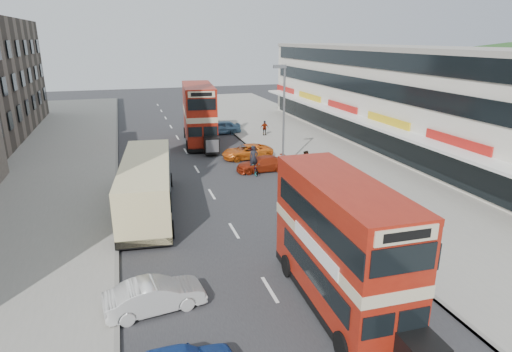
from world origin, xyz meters
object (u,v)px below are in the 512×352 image
object	(u,v)px
car_right_a	(262,164)
pedestrian_far	(264,128)
car_left_front	(155,296)
coach	(147,184)
bus_main	(341,244)
bus_second	(199,114)
car_right_b	(247,152)
street_lamp	(283,110)
pedestrian_near	(305,163)
cyclist	(254,164)
car_right_c	(221,127)

from	to	relation	value
car_right_a	pedestrian_far	size ratio (longest dim) A/B	2.62
car_left_front	coach	bearing A→B (deg)	-9.85
bus_main	car_left_front	size ratio (longest dim) A/B	2.37
bus_second	car_right_b	size ratio (longest dim) A/B	2.34
street_lamp	coach	xyz separation A→B (m)	(-10.75, -5.60, -3.07)
car_left_front	pedestrian_near	size ratio (longest dim) A/B	1.95
bus_main	car_right_b	size ratio (longest dim) A/B	2.05
pedestrian_near	car_left_front	bearing A→B (deg)	4.47
bus_main	bus_second	world-z (taller)	bus_second
bus_main	car_left_front	distance (m)	7.36
car_right_a	car_right_b	size ratio (longest dim) A/B	0.92
bus_main	coach	size ratio (longest dim) A/B	0.81
bus_second	car_left_front	world-z (taller)	bus_second
pedestrian_near	cyclist	bearing A→B (deg)	-73.32
coach	car_right_c	world-z (taller)	coach
car_left_front	car_right_a	distance (m)	18.60
bus_second	pedestrian_far	distance (m)	7.43
pedestrian_near	street_lamp	bearing A→B (deg)	-114.24
car_right_c	cyclist	size ratio (longest dim) A/B	1.89
bus_main	cyclist	xyz separation A→B (m)	(1.76, 17.13, -1.82)
car_left_front	pedestrian_far	world-z (taller)	pedestrian_far
bus_second	coach	bearing A→B (deg)	75.49
car_left_front	car_right_c	bearing A→B (deg)	-24.83
car_right_a	pedestrian_near	size ratio (longest dim) A/B	2.07
pedestrian_near	bus_second	bearing A→B (deg)	-110.93
car_right_c	cyclist	world-z (taller)	cyclist
bus_main	car_right_b	xyz separation A→B (m)	(2.53, 21.63, -1.99)
coach	cyclist	xyz separation A→B (m)	(8.22, 5.02, -0.93)
car_left_front	bus_main	bearing A→B (deg)	-111.44
bus_main	pedestrian_far	size ratio (longest dim) A/B	5.87
car_right_c	pedestrian_far	size ratio (longest dim) A/B	2.78
car_left_front	cyclist	world-z (taller)	cyclist
car_right_a	cyclist	xyz separation A→B (m)	(-0.84, -0.58, 0.19)
car_right_c	car_left_front	bearing A→B (deg)	-15.79
bus_second	pedestrian_near	distance (m)	14.48
bus_main	bus_second	distance (m)	28.43
bus_main	coach	distance (m)	13.75
car_left_front	pedestrian_near	distance (m)	18.09
bus_second	car_right_a	xyz separation A→B (m)	(2.97, -10.72, -2.34)
bus_second	car_left_front	size ratio (longest dim) A/B	2.71
car_right_b	pedestrian_far	world-z (taller)	pedestrian_far
car_right_a	car_right_b	bearing A→B (deg)	-178.72
street_lamp	coach	size ratio (longest dim) A/B	0.73
street_lamp	cyclist	bearing A→B (deg)	-167.11
street_lamp	pedestrian_far	xyz separation A→B (m)	(2.41, 11.75, -3.87)
car_right_a	street_lamp	bearing A→B (deg)	90.20
car_left_front	street_lamp	bearing A→B (deg)	-42.46
car_right_c	pedestrian_near	size ratio (longest dim) A/B	2.19
pedestrian_near	pedestrian_far	distance (m)	14.36
street_lamp	pedestrian_far	world-z (taller)	street_lamp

